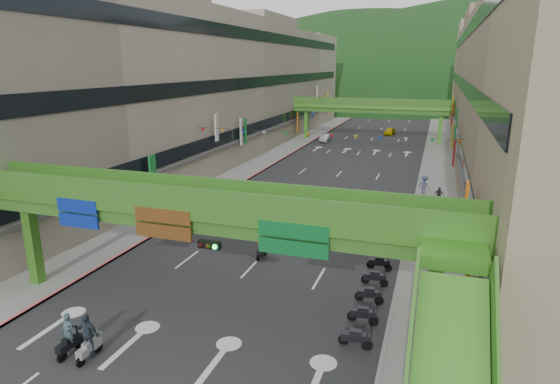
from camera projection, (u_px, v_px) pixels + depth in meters
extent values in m
cube|color=#28282B|center=(354.00, 158.00, 64.43)|extent=(18.00, 140.00, 0.02)
cube|color=gray|center=(278.00, 153.00, 67.79)|extent=(4.00, 140.00, 0.15)
cube|color=gray|center=(438.00, 163.00, 61.03)|extent=(4.00, 140.00, 0.15)
cube|color=#CC5959|center=(291.00, 154.00, 67.21)|extent=(0.20, 140.00, 0.18)
cube|color=gray|center=(423.00, 162.00, 61.61)|extent=(0.20, 140.00, 0.18)
cube|color=#9E937F|center=(226.00, 86.00, 67.76)|extent=(12.00, 95.00, 19.00)
cube|color=black|center=(266.00, 124.00, 67.30)|extent=(0.08, 90.25, 1.40)
cube|color=black|center=(265.00, 81.00, 65.71)|extent=(0.08, 90.25, 1.40)
cube|color=black|center=(265.00, 36.00, 64.12)|extent=(0.08, 90.25, 1.40)
cube|color=gray|center=(515.00, 90.00, 56.08)|extent=(12.00, 95.00, 19.00)
cube|color=black|center=(457.00, 132.00, 59.34)|extent=(0.08, 90.25, 1.40)
cube|color=black|center=(462.00, 84.00, 57.75)|extent=(0.08, 90.25, 1.40)
cube|color=black|center=(467.00, 33.00, 56.16)|extent=(0.08, 90.25, 1.40)
cube|color=#4C9E2D|center=(201.00, 209.00, 22.69)|extent=(28.00, 2.20, 0.50)
cube|color=#387223|center=(202.00, 221.00, 22.85)|extent=(28.00, 1.76, 0.70)
cube|color=#4C9E2D|center=(33.00, 246.00, 26.96)|extent=(0.60, 0.60, 4.80)
cube|color=#4C9E2D|center=(433.00, 308.00, 20.20)|extent=(0.60, 0.60, 4.80)
cube|color=#387223|center=(190.00, 199.00, 21.53)|extent=(28.00, 0.12, 1.10)
cube|color=#387223|center=(210.00, 188.00, 23.43)|extent=(28.00, 0.12, 1.10)
cube|color=navy|center=(78.00, 214.00, 23.86)|extent=(2.40, 0.12, 1.50)
cube|color=#593314|center=(163.00, 225.00, 22.33)|extent=(3.00, 0.12, 1.50)
cube|color=#0C5926|center=(293.00, 241.00, 20.33)|extent=(3.20, 0.12, 1.50)
cube|color=black|center=(209.00, 245.00, 21.59)|extent=(1.10, 0.28, 0.35)
cube|color=#4C9E2D|center=(371.00, 107.00, 76.62)|extent=(28.00, 2.20, 0.50)
cube|color=#387223|center=(371.00, 111.00, 76.78)|extent=(28.00, 1.76, 0.70)
cube|color=#4C9E2D|center=(306.00, 125.00, 80.89)|extent=(0.60, 0.60, 4.80)
cube|color=#4C9E2D|center=(440.00, 130.00, 74.13)|extent=(0.60, 0.60, 4.80)
cube|color=#387223|center=(371.00, 102.00, 75.46)|extent=(28.00, 0.12, 1.10)
cube|color=#387223|center=(372.00, 102.00, 77.36)|extent=(28.00, 0.12, 1.10)
ellipsoid|color=#1C4419|center=(365.00, 100.00, 169.59)|extent=(168.00, 140.00, 112.00)
ellipsoid|color=#1C4419|center=(480.00, 98.00, 175.57)|extent=(208.00, 176.00, 128.00)
cylinder|color=black|center=(320.00, 133.00, 44.51)|extent=(26.00, 0.03, 0.03)
cone|color=red|center=(203.00, 130.00, 48.42)|extent=(0.36, 0.36, 0.40)
cone|color=gold|center=(223.00, 131.00, 47.72)|extent=(0.36, 0.36, 0.40)
cone|color=#193FB2|center=(243.00, 132.00, 47.02)|extent=(0.36, 0.36, 0.40)
cone|color=silver|center=(264.00, 133.00, 46.32)|extent=(0.36, 0.36, 0.40)
cone|color=#198C33|center=(286.00, 134.00, 45.63)|extent=(0.36, 0.36, 0.40)
cone|color=orange|center=(309.00, 135.00, 44.93)|extent=(0.36, 0.36, 0.40)
cone|color=red|center=(332.00, 136.00, 44.23)|extent=(0.36, 0.36, 0.40)
cone|color=gold|center=(356.00, 137.00, 43.53)|extent=(0.36, 0.36, 0.40)
cone|color=#193FB2|center=(380.00, 139.00, 42.83)|extent=(0.36, 0.36, 0.40)
cone|color=silver|center=(406.00, 140.00, 42.13)|extent=(0.36, 0.36, 0.40)
cone|color=#198C33|center=(432.00, 141.00, 41.44)|extent=(0.36, 0.36, 0.40)
cone|color=orange|center=(460.00, 143.00, 40.74)|extent=(0.36, 0.36, 0.40)
cube|color=black|center=(70.00, 344.00, 20.78)|extent=(0.44, 1.32, 0.35)
cube|color=black|center=(69.00, 339.00, 20.72)|extent=(0.34, 0.57, 0.18)
cube|color=black|center=(76.00, 327.00, 21.17)|extent=(0.55, 0.10, 0.06)
cylinder|color=black|center=(78.00, 343.00, 21.38)|extent=(0.14, 0.51, 0.50)
cylinder|color=black|center=(62.00, 357.00, 20.35)|extent=(0.14, 0.51, 0.50)
imported|color=#3A4F56|center=(68.00, 331.00, 20.62)|extent=(0.63, 0.44, 1.67)
cube|color=black|center=(262.00, 250.00, 31.21)|extent=(0.49, 1.33, 0.35)
cube|color=black|center=(262.00, 247.00, 31.14)|extent=(0.36, 0.58, 0.18)
cube|color=black|center=(265.00, 241.00, 31.56)|extent=(0.55, 0.12, 0.06)
cylinder|color=black|center=(265.00, 252.00, 31.77)|extent=(0.15, 0.51, 0.50)
cylinder|color=black|center=(258.00, 257.00, 30.80)|extent=(0.15, 0.51, 0.50)
imported|color=maroon|center=(261.00, 241.00, 31.04)|extent=(0.87, 0.71, 1.66)
cube|color=gray|center=(89.00, 348.00, 20.46)|extent=(0.36, 1.30, 0.35)
cube|color=gray|center=(88.00, 343.00, 20.39)|extent=(0.30, 0.55, 0.18)
cube|color=gray|center=(96.00, 332.00, 20.83)|extent=(0.55, 0.06, 0.06)
cylinder|color=black|center=(98.00, 347.00, 21.04)|extent=(0.10, 0.50, 0.50)
cylinder|color=black|center=(81.00, 361.00, 20.04)|extent=(0.10, 0.50, 0.50)
imported|color=#28323D|center=(87.00, 334.00, 20.27)|extent=(1.09, 0.46, 1.86)
cube|color=maroon|center=(254.00, 198.00, 43.51)|extent=(0.59, 1.34, 0.35)
cube|color=maroon|center=(254.00, 195.00, 43.44)|extent=(0.40, 0.60, 0.18)
cube|color=maroon|center=(255.00, 191.00, 43.90)|extent=(0.55, 0.16, 0.06)
cylinder|color=black|center=(255.00, 199.00, 44.12)|extent=(0.19, 0.51, 0.50)
cylinder|color=black|center=(253.00, 202.00, 43.06)|extent=(0.19, 0.51, 0.50)
imported|color=#44424A|center=(254.00, 191.00, 43.35)|extent=(0.87, 0.66, 1.62)
cube|color=black|center=(355.00, 337.00, 21.31)|extent=(1.33, 0.50, 0.35)
cube|color=black|center=(356.00, 332.00, 21.24)|extent=(0.58, 0.36, 0.18)
cube|color=black|center=(368.00, 330.00, 20.95)|extent=(0.13, 0.55, 0.06)
cylinder|color=black|center=(367.00, 346.00, 21.16)|extent=(0.51, 0.16, 0.50)
cylinder|color=black|center=(344.00, 340.00, 21.62)|extent=(0.51, 0.16, 0.50)
cube|color=black|center=(363.00, 313.00, 23.32)|extent=(1.33, 0.50, 0.35)
cube|color=black|center=(363.00, 309.00, 23.25)|extent=(0.58, 0.36, 0.18)
cube|color=black|center=(374.00, 307.00, 22.96)|extent=(0.13, 0.55, 0.06)
cylinder|color=black|center=(373.00, 321.00, 23.17)|extent=(0.51, 0.16, 0.50)
cylinder|color=black|center=(352.00, 316.00, 23.63)|extent=(0.51, 0.16, 0.50)
cube|color=black|center=(369.00, 294.00, 25.33)|extent=(1.33, 0.50, 0.35)
cube|color=black|center=(369.00, 289.00, 25.26)|extent=(0.58, 0.36, 0.18)
cube|color=black|center=(380.00, 287.00, 24.97)|extent=(0.13, 0.55, 0.06)
cylinder|color=black|center=(379.00, 301.00, 25.18)|extent=(0.51, 0.16, 0.50)
cylinder|color=black|center=(359.00, 296.00, 25.64)|extent=(0.51, 0.16, 0.50)
cube|color=black|center=(375.00, 277.00, 27.34)|extent=(1.33, 0.50, 0.35)
cube|color=black|center=(375.00, 273.00, 27.28)|extent=(0.58, 0.36, 0.18)
cube|color=black|center=(384.00, 271.00, 26.98)|extent=(0.13, 0.55, 0.06)
cylinder|color=black|center=(384.00, 283.00, 27.19)|extent=(0.51, 0.16, 0.50)
cylinder|color=black|center=(365.00, 280.00, 27.65)|extent=(0.51, 0.16, 0.50)
cube|color=black|center=(379.00, 262.00, 29.35)|extent=(1.33, 0.50, 0.35)
cube|color=black|center=(380.00, 258.00, 29.29)|extent=(0.58, 0.36, 0.18)
cube|color=black|center=(389.00, 256.00, 28.99)|extent=(0.13, 0.55, 0.06)
cylinder|color=black|center=(388.00, 268.00, 29.20)|extent=(0.51, 0.16, 0.50)
cylinder|color=black|center=(370.00, 265.00, 29.66)|extent=(0.51, 0.16, 0.50)
imported|color=#B1B2BA|center=(325.00, 138.00, 77.89)|extent=(1.38, 3.90, 1.28)
imported|color=#E3C703|center=(390.00, 131.00, 85.42)|extent=(2.02, 4.00, 1.31)
imported|color=#9D0D14|center=(430.00, 318.00, 22.46)|extent=(0.83, 0.69, 1.55)
imported|color=black|center=(439.00, 197.00, 42.92)|extent=(0.94, 0.45, 1.56)
imported|color=#3A4062|center=(424.00, 186.00, 46.16)|extent=(1.00, 0.89, 1.80)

